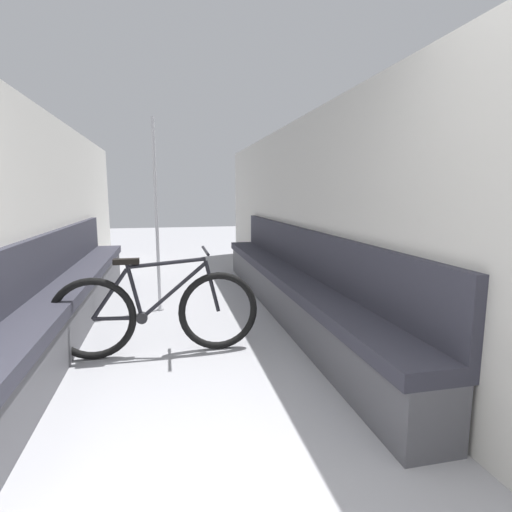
# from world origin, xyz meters

# --- Properties ---
(wall_left) EXTENTS (0.10, 9.37, 2.16)m
(wall_left) POSITION_xyz_m (-1.37, 3.09, 1.08)
(wall_left) COLOR beige
(wall_left) RESTS_ON ground
(wall_right) EXTENTS (0.10, 9.37, 2.16)m
(wall_right) POSITION_xyz_m (1.37, 3.09, 1.08)
(wall_right) COLOR beige
(wall_right) RESTS_ON ground
(bench_seat_row_left) EXTENTS (0.41, 5.14, 0.95)m
(bench_seat_row_left) POSITION_xyz_m (-1.14, 3.22, 0.32)
(bench_seat_row_left) COLOR #4C4C51
(bench_seat_row_left) RESTS_ON ground
(bench_seat_row_right) EXTENTS (0.41, 5.14, 0.95)m
(bench_seat_row_right) POSITION_xyz_m (1.14, 3.22, 0.32)
(bench_seat_row_right) COLOR #4C4C51
(bench_seat_row_right) RESTS_ON ground
(bicycle) EXTENTS (1.68, 0.46, 0.87)m
(bicycle) POSITION_xyz_m (-0.26, 2.37, 0.36)
(bicycle) COLOR black
(bicycle) RESTS_ON ground
(grab_pole_near) EXTENTS (0.08, 0.08, 2.14)m
(grab_pole_near) POSITION_xyz_m (-0.27, 3.66, 1.04)
(grab_pole_near) COLOR gray
(grab_pole_near) RESTS_ON ground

